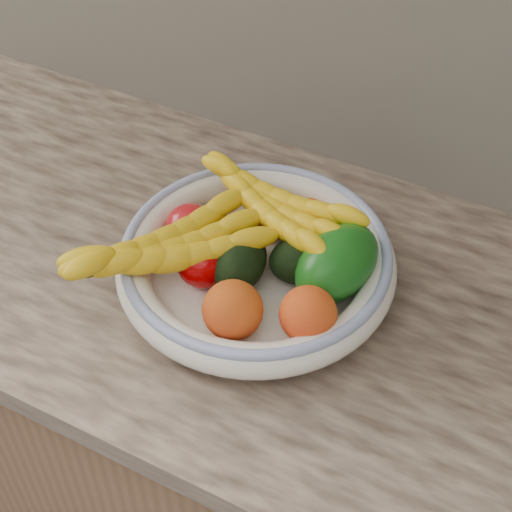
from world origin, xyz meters
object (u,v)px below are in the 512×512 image
object	(u,v)px
fruit_bowl	(256,262)
green_mango	(337,264)
banana_bunch_front	(168,252)
banana_bunch_back	(274,209)

from	to	relation	value
fruit_bowl	green_mango	size ratio (longest dim) A/B	2.75
green_mango	banana_bunch_front	xyz separation A→B (m)	(-0.21, -0.09, 0.01)
fruit_bowl	green_mango	distance (m)	0.12
green_mango	banana_bunch_back	size ratio (longest dim) A/B	0.50
green_mango	banana_bunch_back	bearing A→B (deg)	170.83
banana_bunch_back	banana_bunch_front	size ratio (longest dim) A/B	0.92
fruit_bowl	banana_bunch_back	bearing A→B (deg)	96.58
green_mango	banana_bunch_back	distance (m)	0.13
banana_bunch_back	banana_bunch_front	distance (m)	0.16
fruit_bowl	banana_bunch_front	distance (m)	0.12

